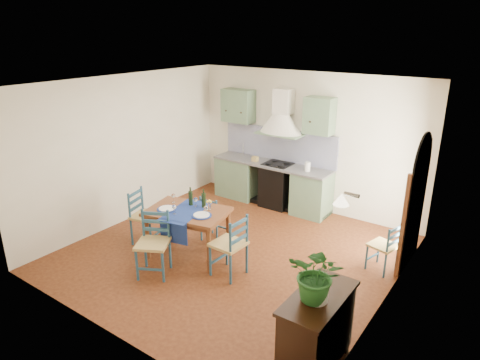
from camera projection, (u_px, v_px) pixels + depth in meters
name	position (u px, v px, depth m)	size (l,w,h in m)	color
floor	(233.00, 253.00, 7.21)	(5.00, 5.00, 0.00)	#411C0E
back_wall	(280.00, 157.00, 8.87)	(5.00, 0.96, 2.80)	white
right_wall	(398.00, 209.00, 5.61)	(0.26, 5.00, 2.80)	white
left_wall	(126.00, 150.00, 8.10)	(0.04, 5.00, 2.80)	white
ceiling	(232.00, 84.00, 6.27)	(5.00, 5.00, 0.01)	white
dining_table	(188.00, 216.00, 6.89)	(1.42, 1.11, 1.13)	brown
chair_near	(153.00, 243.00, 6.45)	(0.63, 0.63, 0.99)	navy
chair_far	(213.00, 217.00, 7.51)	(0.42, 0.42, 0.84)	navy
chair_left	(145.00, 216.00, 7.42)	(0.54, 0.54, 0.96)	navy
chair_right	(230.00, 245.00, 6.40)	(0.48, 0.48, 0.99)	navy
chair_spare	(385.00, 246.00, 6.54)	(0.46, 0.46, 0.81)	navy
sideboard	(316.00, 329.00, 4.61)	(0.50, 1.05, 0.94)	black
potted_plant	(318.00, 275.00, 4.29)	(0.55, 0.48, 0.61)	#236025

